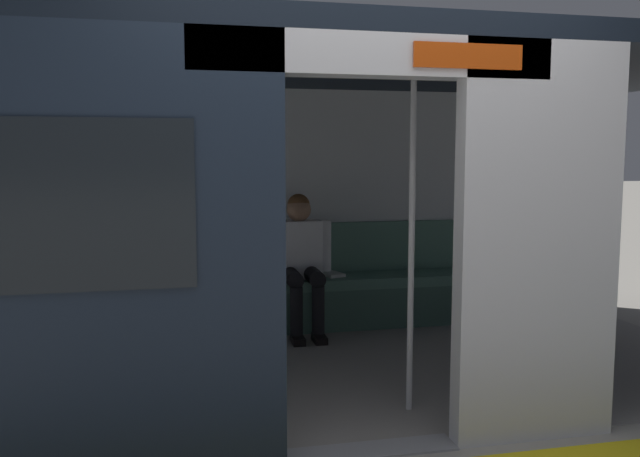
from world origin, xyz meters
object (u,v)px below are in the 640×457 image
object	(u,v)px
person_seated	(301,254)
grab_pole_far	(412,238)
handbag	(253,269)
train_car	(309,160)
bench_seat	(289,291)
book	(332,274)
grab_pole_door	(281,243)

from	to	relation	value
person_seated	grab_pole_far	size ratio (longest dim) A/B	0.57
handbag	grab_pole_far	xyz separation A→B (m)	(-0.69, 1.98, 0.50)
train_car	bench_seat	bearing A→B (deg)	-92.60
book	grab_pole_door	xyz separation A→B (m)	(0.79, 2.03, 0.57)
bench_seat	person_seated	xyz separation A→B (m)	(-0.10, 0.05, 0.33)
handbag	grab_pole_far	size ratio (longest dim) A/B	0.13
grab_pole_far	handbag	bearing A→B (deg)	-70.92
person_seated	grab_pole_door	xyz separation A→B (m)	(0.48, 1.91, 0.36)
grab_pole_far	grab_pole_door	bearing A→B (deg)	2.98
train_car	bench_seat	size ratio (longest dim) A/B	1.91
bench_seat	handbag	bearing A→B (deg)	-11.79
person_seated	handbag	size ratio (longest dim) A/B	4.53
grab_pole_door	grab_pole_far	xyz separation A→B (m)	(-0.77, -0.04, 0.00)
bench_seat	handbag	size ratio (longest dim) A/B	12.92
train_car	book	bearing A→B (deg)	-110.63
train_car	grab_pole_far	xyz separation A→B (m)	(-0.44, 0.79, -0.44)
bench_seat	person_seated	size ratio (longest dim) A/B	2.85
train_car	book	xyz separation A→B (m)	(-0.45, -1.19, -1.01)
grab_pole_door	grab_pole_far	size ratio (longest dim) A/B	1.00
grab_pole_door	book	bearing A→B (deg)	-111.17
grab_pole_door	person_seated	bearing A→B (deg)	-104.20
book	grab_pole_far	size ratio (longest dim) A/B	0.11
book	bench_seat	bearing A→B (deg)	-9.14
handbag	book	distance (m)	0.70
train_car	book	size ratio (longest dim) A/B	29.09
book	grab_pole_door	world-z (taller)	grab_pole_door
handbag	grab_pole_far	world-z (taller)	grab_pole_far
book	grab_pole_far	bearing A→B (deg)	71.10
train_car	person_seated	bearing A→B (deg)	-97.79
train_car	grab_pole_door	world-z (taller)	train_car
person_seated	handbag	bearing A→B (deg)	-16.24
train_car	grab_pole_far	bearing A→B (deg)	118.90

